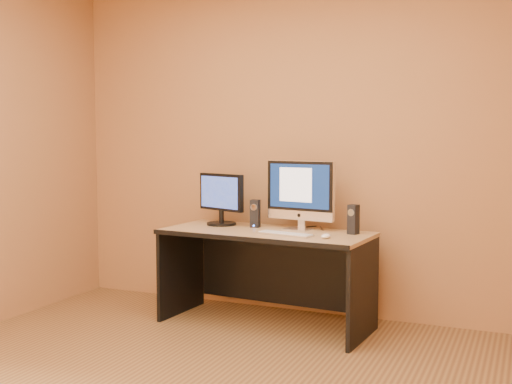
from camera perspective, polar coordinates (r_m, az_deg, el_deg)
walls at (r=3.10m, az=-7.09°, el=3.76°), size 4.00×4.00×2.60m
desk at (r=4.65m, az=0.85°, el=-7.68°), size 1.53×0.76×0.69m
imac at (r=4.62m, az=3.82°, el=-0.23°), size 0.55×0.27×0.51m
second_monitor at (r=4.88m, az=-3.10°, el=-0.67°), size 0.50×0.36×0.39m
speaker_left at (r=4.76m, az=-0.07°, el=-1.93°), size 0.07×0.07×0.20m
speaker_right at (r=4.48m, az=8.65°, el=-2.43°), size 0.08×0.08×0.20m
keyboard at (r=4.40m, az=2.61°, el=-3.73°), size 0.41×0.18×0.02m
mouse at (r=4.28m, az=6.23°, el=-3.90°), size 0.06×0.10×0.03m
cable_a at (r=4.71m, az=5.85°, el=-3.23°), size 0.09×0.19×0.01m
cable_b at (r=4.77m, az=4.57°, el=-3.12°), size 0.10×0.14×0.01m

